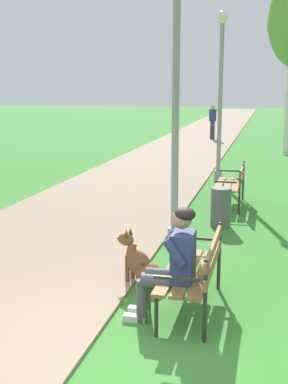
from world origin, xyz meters
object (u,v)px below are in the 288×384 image
dog_brown (142,265)px  pedestrian_distant (213,122)px  park_bench_near (197,267)px  litter_bin (221,207)px  lamp_post_near (176,109)px  park_bench_mid (233,182)px  person_seated_on_near_bench (173,260)px  lamp_post_mid (220,96)px

dog_brown → pedestrian_distant: size_ratio=0.49×
park_bench_near → litter_bin: park_bench_near is taller
dog_brown → lamp_post_near: (0.10, 1.68, 1.87)m
lamp_post_near → litter_bin: lamp_post_near is taller
park_bench_mid → lamp_post_near: lamp_post_near is taller
park_bench_mid → litter_bin: (-0.08, -1.67, -0.16)m
park_bench_near → dog_brown: bearing=142.4°
park_bench_mid → pedestrian_distant: (-1.92, 13.55, 0.33)m
person_seated_on_near_bench → lamp_post_near: lamp_post_near is taller
park_bench_near → lamp_post_near: (-0.67, 2.27, 1.62)m
park_bench_mid → person_seated_on_near_bench: size_ratio=1.20×
park_bench_near → person_seated_on_near_bench: (-0.21, -0.31, 0.17)m
park_bench_near → lamp_post_mid: lamp_post_mid is taller
park_bench_mid → litter_bin: 1.68m
dog_brown → park_bench_near: bearing=-37.6°
park_bench_near → person_seated_on_near_bench: person_seated_on_near_bench is taller
park_bench_mid → pedestrian_distant: bearing=98.1°
park_bench_mid → pedestrian_distant: pedestrian_distant is taller
dog_brown → lamp_post_near: lamp_post_near is taller
dog_brown → pedestrian_distant: pedestrian_distant is taller
park_bench_mid → lamp_post_near: size_ratio=0.36×
dog_brown → litter_bin: dog_brown is taller
person_seated_on_near_bench → pedestrian_distant: bearing=95.1°
person_seated_on_near_bench → litter_bin: 3.95m
litter_bin → pedestrian_distant: 15.34m
park_bench_near → pedestrian_distant: bearing=95.8°
litter_bin → lamp_post_mid: bearing=96.3°
park_bench_mid → lamp_post_mid: size_ratio=0.35×
park_bench_near → pedestrian_distant: pedestrian_distant is taller
dog_brown → lamp_post_near: size_ratio=0.20×
park_bench_near → person_seated_on_near_bench: 0.41m
person_seated_on_near_bench → dog_brown: size_ratio=1.55×
dog_brown → park_bench_mid: bearing=80.6°
lamp_post_near → pedestrian_distant: 16.66m
park_bench_mid → person_seated_on_near_bench: person_seated_on_near_bench is taller
lamp_post_near → dog_brown: bearing=-93.4°
dog_brown → pedestrian_distant: bearing=93.6°
dog_brown → litter_bin: 3.11m
dog_brown → pedestrian_distant: 18.29m
litter_bin → pedestrian_distant: pedestrian_distant is taller
park_bench_mid → litter_bin: park_bench_mid is taller
lamp_post_near → lamp_post_mid: (0.10, 5.80, 0.09)m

